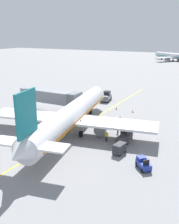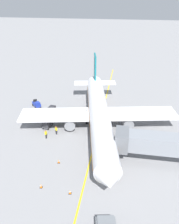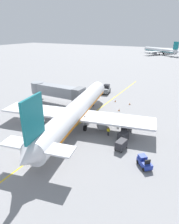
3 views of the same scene
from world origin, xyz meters
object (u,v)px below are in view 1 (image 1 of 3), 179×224
at_px(baggage_tug_lead, 143,163).
at_px(ground_crew_loader, 106,136).
at_px(parked_airliner, 71,115).
at_px(safety_cone_nose_left, 116,108).
at_px(baggage_cart_second_in_train, 122,140).
at_px(distant_taxiing_airliner, 174,56).
at_px(baggage_cart_front, 127,134).
at_px(jet_bridge, 49,96).
at_px(pushback_tractor, 106,97).
at_px(ground_crew_wing_walker, 118,128).
at_px(ground_crew_marshaller, 129,126).
at_px(safety_cone_wing_tip, 133,111).
at_px(safety_cone_nose_right, 120,117).
at_px(baggage_cart_third_in_train, 120,148).

xyz_separation_m(baggage_tug_lead, ground_crew_loader, (-7.93, 5.72, 0.24)).
height_order(parked_airliner, safety_cone_nose_left, parked_airliner).
bearing_deg(baggage_cart_second_in_train, distant_taxiing_airliner, 97.82).
relative_size(baggage_cart_front, baggage_cart_second_in_train, 1.00).
relative_size(jet_bridge, pushback_tractor, 3.29).
bearing_deg(distant_taxiing_airliner, ground_crew_loader, -83.37).
bearing_deg(ground_crew_wing_walker, baggage_cart_second_in_train, -60.65).
distance_m(ground_crew_loader, ground_crew_marshaller, 6.32).
bearing_deg(ground_crew_loader, safety_cone_wing_tip, 95.21).
height_order(parked_airliner, baggage_cart_front, parked_airliner).
bearing_deg(baggage_cart_second_in_train, baggage_cart_front, 96.81).
bearing_deg(safety_cone_nose_left, jet_bridge, -146.77).
bearing_deg(ground_crew_loader, baggage_cart_second_in_train, -7.38).
bearing_deg(jet_bridge, baggage_tug_lead, -29.75).
bearing_deg(baggage_tug_lead, safety_cone_nose_right, 120.19).
relative_size(parked_airliner, pushback_tractor, 7.84).
height_order(baggage_cart_third_in_train, ground_crew_wing_walker, ground_crew_wing_walker).
bearing_deg(ground_crew_marshaller, ground_crew_loader, -104.63).
relative_size(jet_bridge, safety_cone_wing_tip, 26.36).
bearing_deg(parked_airliner, safety_cone_wing_tip, 71.07).
relative_size(baggage_cart_second_in_train, safety_cone_nose_right, 5.03).
relative_size(pushback_tractor, ground_crew_marshaller, 2.80).
distance_m(ground_crew_wing_walker, safety_cone_nose_right, 8.16).
height_order(baggage_tug_lead, ground_crew_marshaller, ground_crew_marshaller).
relative_size(parked_airliner, baggage_cart_third_in_train, 12.51).
bearing_deg(baggage_tug_lead, ground_crew_marshaller, 118.18).
distance_m(pushback_tractor, distant_taxiing_airliner, 111.67).
relative_size(pushback_tractor, ground_crew_loader, 2.80).
bearing_deg(ground_crew_loader, baggage_cart_front, 43.63).
xyz_separation_m(jet_bridge, baggage_cart_third_in_train, (22.16, -12.59, -2.51)).
xyz_separation_m(baggage_tug_lead, distant_taxiing_airliner, (-23.67, 141.18, 2.31)).
bearing_deg(parked_airliner, baggage_tug_lead, -23.67).
distance_m(pushback_tractor, safety_cone_nose_left, 8.15).
height_order(baggage_tug_lead, safety_cone_nose_right, baggage_tug_lead).
height_order(baggage_cart_front, baggage_cart_third_in_train, same).
bearing_deg(distant_taxiing_airliner, baggage_cart_third_in_train, -82.07).
distance_m(pushback_tractor, ground_crew_marshaller, 21.88).
distance_m(baggage_cart_third_in_train, distant_taxiing_airliner, 139.96).
relative_size(baggage_tug_lead, safety_cone_wing_tip, 4.49).
distance_m(jet_bridge, ground_crew_marshaller, 20.61).
bearing_deg(safety_cone_nose_right, safety_cone_nose_left, 119.47).
xyz_separation_m(parked_airliner, distant_taxiing_airliner, (-8.46, 134.51, -0.16)).
bearing_deg(ground_crew_marshaller, pushback_tractor, 125.60).
bearing_deg(ground_crew_wing_walker, parked_airliner, -154.28).
bearing_deg(baggage_tug_lead, pushback_tractor, 122.78).
bearing_deg(baggage_tug_lead, safety_cone_wing_tip, 112.30).
height_order(baggage_cart_front, safety_cone_wing_tip, baggage_cart_front).
relative_size(baggage_cart_front, safety_cone_wing_tip, 5.03).
relative_size(ground_crew_wing_walker, safety_cone_nose_left, 2.86).
relative_size(jet_bridge, distant_taxiing_airliner, 0.50).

